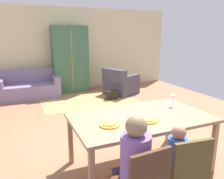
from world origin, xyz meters
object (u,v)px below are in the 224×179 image
at_px(wine_glass, 173,98).
at_px(armchair, 120,84).
at_px(person_man, 133,171).
at_px(person_child, 175,166).
at_px(handbag, 112,95).
at_px(dining_table, 141,121).
at_px(couch, 29,88).
at_px(armoire, 70,59).
at_px(dining_chair_child, 185,170).
at_px(plate_near_man, 109,125).
at_px(plate_near_child, 148,120).

xyz_separation_m(wine_glass, armchair, (0.81, 3.56, -0.57)).
xyz_separation_m(person_man, person_child, (0.51, -0.01, -0.08)).
bearing_deg(person_man, handbag, 69.53).
height_order(dining_table, person_man, person_man).
bearing_deg(couch, armoire, 11.82).
bearing_deg(dining_table, handbag, 73.29).
height_order(dining_table, dining_chair_child, dining_chair_child).
xyz_separation_m(plate_near_man, plate_near_child, (0.51, -0.06, 0.00)).
bearing_deg(person_child, plate_near_man, 129.76).
bearing_deg(armoire, dining_chair_child, -91.53).
bearing_deg(armchair, dining_table, -111.60).
distance_m(couch, armoire, 1.54).
relative_size(dining_table, person_child, 2.00).
bearing_deg(armchair, plate_near_child, -110.69).
bearing_deg(armoire, wine_glass, -83.36).
height_order(wine_glass, couch, wine_glass).
bearing_deg(plate_near_man, armchair, 62.73).
bearing_deg(plate_near_man, dining_table, 13.27).
height_order(person_man, armchair, person_man).
distance_m(dining_table, handbag, 3.45).
distance_m(armchair, handbag, 0.72).
xyz_separation_m(wine_glass, couch, (-1.84, 4.24, -0.59)).
bearing_deg(couch, armchair, -14.38).
height_order(armchair, armoire, armoire).
relative_size(plate_near_child, person_child, 0.27).
bearing_deg(plate_near_man, plate_near_child, -6.73).
distance_m(plate_near_child, armoire, 4.88).
xyz_separation_m(plate_near_child, person_man, (-0.51, -0.55, -0.26)).
height_order(plate_near_man, couch, couch).
bearing_deg(armoire, armchair, -35.56).
distance_m(wine_glass, person_man, 1.54).
bearing_deg(dining_chair_child, couch, 102.38).
bearing_deg(handbag, armoire, 120.28).
bearing_deg(person_man, armchair, 65.98).
xyz_separation_m(dining_table, wine_glass, (0.67, 0.18, 0.20)).
xyz_separation_m(dining_table, plate_near_man, (-0.51, -0.12, 0.07)).
distance_m(plate_near_child, person_child, 0.65).
bearing_deg(dining_chair_child, person_man, 160.81).
height_order(plate_near_man, dining_chair_child, dining_chair_child).
xyz_separation_m(dining_table, person_child, (0.00, -0.74, -0.26)).
bearing_deg(plate_near_man, couch, 98.38).
relative_size(dining_table, plate_near_man, 7.40).
distance_m(couch, armchair, 2.74).
xyz_separation_m(plate_near_child, dining_chair_child, (-0.01, -0.72, -0.28)).
relative_size(dining_chair_child, armoire, 0.41).
distance_m(person_child, couch, 5.29).
height_order(plate_near_man, plate_near_child, same).
relative_size(plate_near_child, wine_glass, 1.34).
bearing_deg(armoire, person_man, -96.85).
height_order(plate_near_child, wine_glass, wine_glass).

